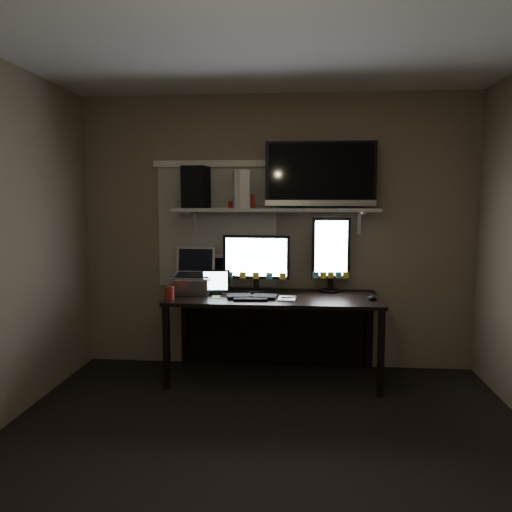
# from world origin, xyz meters

# --- Properties ---
(floor) EXTENTS (3.60, 3.60, 0.00)m
(floor) POSITION_xyz_m (0.00, 0.00, 0.00)
(floor) COLOR black
(floor) RESTS_ON ground
(ceiling) EXTENTS (3.60, 3.60, 0.00)m
(ceiling) POSITION_xyz_m (0.00, 0.00, 2.50)
(ceiling) COLOR silver
(ceiling) RESTS_ON back_wall
(back_wall) EXTENTS (3.60, 0.00, 3.60)m
(back_wall) POSITION_xyz_m (0.00, 1.80, 1.25)
(back_wall) COLOR #796C56
(back_wall) RESTS_ON floor
(window_blinds) EXTENTS (1.10, 0.02, 1.10)m
(window_blinds) POSITION_xyz_m (-0.55, 1.79, 1.30)
(window_blinds) COLOR #BCB7A9
(window_blinds) RESTS_ON back_wall
(desk) EXTENTS (1.80, 0.75, 0.73)m
(desk) POSITION_xyz_m (0.00, 1.55, 0.55)
(desk) COLOR black
(desk) RESTS_ON floor
(wall_shelf) EXTENTS (1.80, 0.35, 0.03)m
(wall_shelf) POSITION_xyz_m (0.00, 1.62, 1.46)
(wall_shelf) COLOR #B9B9B4
(wall_shelf) RESTS_ON back_wall
(monitor_landscape) EXTENTS (0.60, 0.10, 0.52)m
(monitor_landscape) POSITION_xyz_m (-0.17, 1.59, 0.99)
(monitor_landscape) COLOR black
(monitor_landscape) RESTS_ON desk
(monitor_portrait) EXTENTS (0.34, 0.10, 0.68)m
(monitor_portrait) POSITION_xyz_m (0.49, 1.67, 1.07)
(monitor_portrait) COLOR black
(monitor_portrait) RESTS_ON desk
(keyboard) EXTENTS (0.44, 0.19, 0.03)m
(keyboard) POSITION_xyz_m (-0.18, 1.32, 0.74)
(keyboard) COLOR black
(keyboard) RESTS_ON desk
(mouse) EXTENTS (0.07, 0.10, 0.04)m
(mouse) POSITION_xyz_m (0.81, 1.33, 0.75)
(mouse) COLOR black
(mouse) RESTS_ON desk
(notepad) EXTENTS (0.16, 0.21, 0.01)m
(notepad) POSITION_xyz_m (0.11, 1.29, 0.74)
(notepad) COLOR silver
(notepad) RESTS_ON desk
(tablet) EXTENTS (0.26, 0.13, 0.22)m
(tablet) POSITION_xyz_m (-0.51, 1.45, 0.84)
(tablet) COLOR black
(tablet) RESTS_ON desk
(file_sorter) EXTENTS (0.25, 0.13, 0.31)m
(file_sorter) POSITION_xyz_m (-0.54, 1.75, 0.89)
(file_sorter) COLOR black
(file_sorter) RESTS_ON desk
(laptop) EXTENTS (0.35, 0.29, 0.39)m
(laptop) POSITION_xyz_m (-0.72, 1.48, 0.93)
(laptop) COLOR #B8B8BD
(laptop) RESTS_ON desk
(cup) EXTENTS (0.08, 0.08, 0.11)m
(cup) POSITION_xyz_m (-0.85, 1.19, 0.79)
(cup) COLOR maroon
(cup) RESTS_ON desk
(sticky_notes) EXTENTS (0.31, 0.24, 0.00)m
(sticky_notes) POSITION_xyz_m (-0.36, 1.35, 0.73)
(sticky_notes) COLOR gold
(sticky_notes) RESTS_ON desk
(tv) EXTENTS (0.96, 0.19, 0.57)m
(tv) POSITION_xyz_m (0.39, 1.62, 1.77)
(tv) COLOR black
(tv) RESTS_ON wall_shelf
(game_console) EXTENTS (0.17, 0.29, 0.33)m
(game_console) POSITION_xyz_m (-0.30, 1.61, 1.64)
(game_console) COLOR silver
(game_console) RESTS_ON wall_shelf
(speaker) EXTENTS (0.22, 0.26, 0.37)m
(speaker) POSITION_xyz_m (-0.70, 1.60, 1.66)
(speaker) COLOR black
(speaker) RESTS_ON wall_shelf
(bottles) EXTENTS (0.23, 0.11, 0.14)m
(bottles) POSITION_xyz_m (-0.29, 1.56, 1.55)
(bottles) COLOR #A50F0C
(bottles) RESTS_ON wall_shelf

